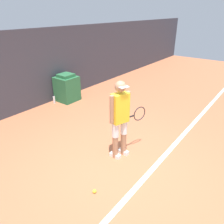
{
  "coord_description": "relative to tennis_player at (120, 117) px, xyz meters",
  "views": [
    {
      "loc": [
        -2.93,
        -2.05,
        2.9
      ],
      "look_at": [
        0.3,
        0.41,
        0.99
      ],
      "focal_mm": 35.0,
      "sensor_mm": 36.0,
      "label": 1
    }
  ],
  "objects": [
    {
      "name": "tennis_ball",
      "position": [
        -1.16,
        -0.29,
        -0.91
      ],
      "size": [
        0.07,
        0.07,
        0.07
      ],
      "color": "#D1E533",
      "rests_on": "ground_plane"
    },
    {
      "name": "covered_chair",
      "position": [
        1.5,
        3.31,
        -0.49
      ],
      "size": [
        0.67,
        0.66,
        0.95
      ],
      "color": "#28663D",
      "rests_on": "ground_plane"
    },
    {
      "name": "back_wall",
      "position": [
        -0.31,
        3.75,
        0.26
      ],
      "size": [
        24.0,
        0.1,
        2.41
      ],
      "color": "#383842",
      "rests_on": "ground_plane"
    },
    {
      "name": "tennis_player",
      "position": [
        0.0,
        0.0,
        0.0
      ],
      "size": [
        0.9,
        0.37,
        1.69
      ],
      "rotation": [
        0.0,
        0.0,
        -0.31
      ],
      "color": "#A37556",
      "rests_on": "ground_plane"
    },
    {
      "name": "ground_plane",
      "position": [
        -0.31,
        -0.2,
        -0.94
      ],
      "size": [
        24.0,
        24.0,
        0.0
      ],
      "primitive_type": "plane",
      "color": "#B76642"
    },
    {
      "name": "water_bottle",
      "position": [
        1.03,
        3.47,
        -0.81
      ],
      "size": [
        0.07,
        0.07,
        0.28
      ],
      "color": "white",
      "rests_on": "ground_plane"
    },
    {
      "name": "court_baseline",
      "position": [
        -0.31,
        -0.8,
        -0.94
      ],
      "size": [
        21.6,
        0.1,
        0.01
      ],
      "color": "white",
      "rests_on": "ground_plane"
    }
  ]
}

